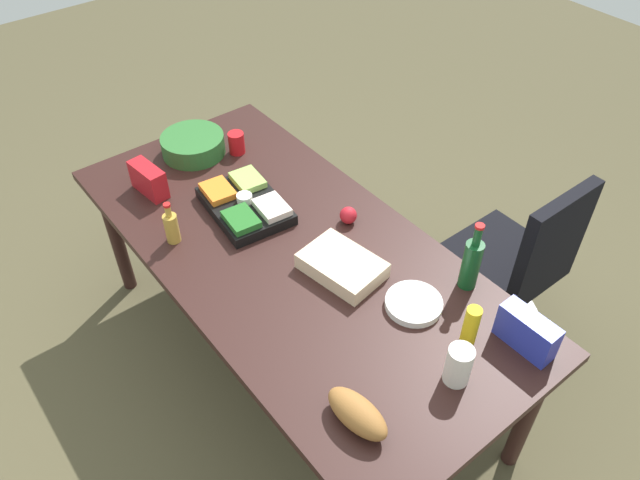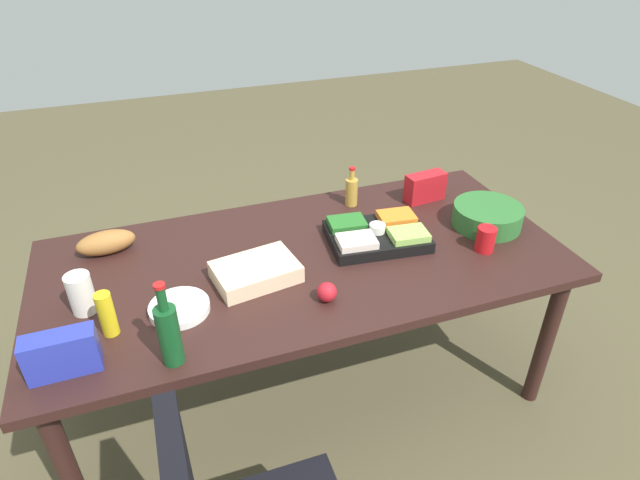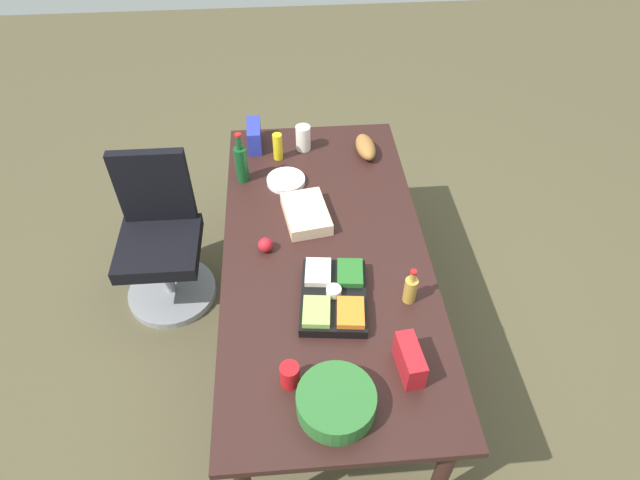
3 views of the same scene
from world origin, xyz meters
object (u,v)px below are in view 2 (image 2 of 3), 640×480
red_solo_cup (486,239)px  apple_red (327,292)px  mustard_bottle (107,314)px  bread_loaf (106,242)px  dressing_bottle (352,191)px  sheet_cake (256,272)px  wine_bottle (169,333)px  salad_bowl (487,216)px  paper_plate_stack (179,308)px  chip_bag_red (425,187)px  conference_table (305,271)px  veggie_tray (377,234)px  chip_bag_blue (62,354)px  mayo_jar (81,294)px

red_solo_cup → apple_red: 0.76m
mustard_bottle → red_solo_cup: 1.52m
bread_loaf → dressing_bottle: 1.14m
sheet_cake → wine_bottle: bearing=43.6°
salad_bowl → paper_plate_stack: bearing=5.9°
dressing_bottle → chip_bag_red: bearing=168.1°
conference_table → paper_plate_stack: 0.58m
mustard_bottle → apple_red: 0.77m
red_solo_cup → chip_bag_red: (0.02, -0.49, 0.01)m
dressing_bottle → paper_plate_stack: size_ratio=0.91×
bread_loaf → veggie_tray: bearing=164.8°
red_solo_cup → salad_bowl: 0.22m
bread_loaf → salad_bowl: bread_loaf is taller
red_solo_cup → wine_bottle: (1.33, 0.22, 0.07)m
salad_bowl → chip_bag_red: bearing=-64.6°
sheet_cake → chip_bag_red: (-0.95, -0.36, 0.03)m
veggie_tray → salad_bowl: (-0.53, 0.04, 0.01)m
chip_bag_blue → dressing_bottle: dressing_bottle is taller
paper_plate_stack → wine_bottle: bearing=78.9°
sheet_cake → apple_red: (-0.22, 0.22, 0.00)m
bread_loaf → salad_bowl: size_ratio=0.77×
bread_loaf → mustard_bottle: bearing=90.1°
bread_loaf → chip_bag_blue: 0.69m
veggie_tray → dressing_bottle: size_ratio=2.25×
conference_table → chip_bag_blue: (0.92, 0.36, 0.15)m
mustard_bottle → salad_bowl: mustard_bottle is taller
paper_plate_stack → veggie_tray: bearing=-167.8°
mustard_bottle → wine_bottle: 0.28m
dressing_bottle → sheet_cake: bearing=36.9°
bread_loaf → chip_bag_blue: bearing=78.5°
red_solo_cup → veggie_tray: bearing=-28.1°
sheet_cake → salad_bowl: (-1.10, -0.05, 0.01)m
conference_table → mayo_jar: 0.88m
apple_red → red_solo_cup: bearing=-172.9°
apple_red → mustard_bottle: bearing=-6.1°
conference_table → apple_red: (0.01, 0.30, 0.11)m
dressing_bottle → wine_bottle: wine_bottle is taller
red_solo_cup → chip_bag_red: bearing=-87.5°
dressing_bottle → salad_bowl: bearing=142.6°
veggie_tray → red_solo_cup: bearing=151.9°
conference_table → salad_bowl: (-0.87, 0.03, 0.12)m
salad_bowl → bread_loaf: bearing=-11.8°
veggie_tray → red_solo_cup: (-0.41, 0.22, 0.02)m
salad_bowl → sheet_cake: bearing=2.6°
conference_table → salad_bowl: size_ratio=7.01×
sheet_cake → paper_plate_stack: 0.33m
veggie_tray → chip_bag_blue: bearing=16.4°
sheet_cake → paper_plate_stack: sheet_cake is taller
mustard_bottle → apple_red: size_ratio=2.22×
conference_table → mayo_jar: bearing=4.0°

